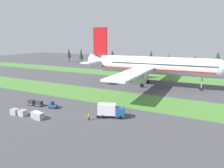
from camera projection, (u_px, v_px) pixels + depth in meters
ground_plane at (40, 117)px, 54.80m from camera, size 400.00×400.00×0.00m
grass_strip_near at (95, 94)px, 77.27m from camera, size 320.00×17.43×0.01m
grass_strip_far at (140, 75)px, 117.79m from camera, size 320.00×17.43×0.01m
airliner at (152, 65)px, 89.44m from camera, size 57.63×71.38×24.79m
baggage_tug at (53, 105)px, 61.78m from camera, size 2.72×1.55×1.97m
cargo_dolly_lead at (39, 103)px, 63.61m from camera, size 2.34×1.71×1.55m
cargo_dolly_second at (31, 102)px, 64.69m from camera, size 2.34×1.71×1.55m
catering_truck at (110, 110)px, 54.21m from camera, size 7.31×4.72×3.58m
ground_crew_marshaller at (89, 117)px, 52.58m from camera, size 0.56×0.36×1.74m
ground_crew_loader at (102, 110)px, 57.21m from camera, size 0.36×0.52×1.74m
uld_container_0 at (15, 112)px, 56.55m from camera, size 2.05×1.67×1.56m
uld_container_1 at (23, 113)px, 55.66m from camera, size 2.03×1.64×1.56m
uld_container_2 at (39, 116)px, 53.06m from camera, size 2.12×1.75×1.67m
uld_container_3 at (36, 115)px, 54.26m from camera, size 2.05×1.66×1.63m
taxiway_marker_0 at (90, 95)px, 75.26m from camera, size 0.44×0.44×0.57m
taxiway_marker_1 at (63, 91)px, 80.29m from camera, size 0.44×0.44×0.69m
taxiway_marker_2 at (119, 101)px, 68.02m from camera, size 0.44×0.44×0.55m
taxiway_marker_3 at (101, 98)px, 71.99m from camera, size 0.44×0.44×0.54m
distant_tree_line at (179, 58)px, 143.03m from camera, size 162.16×8.94×12.20m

